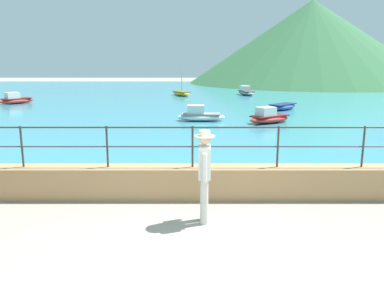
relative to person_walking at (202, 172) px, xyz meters
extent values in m
plane|color=gray|center=(-0.22, -1.87, -0.98)|extent=(120.00, 120.00, 0.00)
cube|color=tan|center=(-0.22, 1.33, -0.63)|extent=(20.00, 0.56, 0.70)
cylinder|color=#383330|center=(-3.90, 1.33, 0.17)|extent=(0.04, 0.04, 0.90)
cylinder|color=#383330|center=(-2.06, 1.33, 0.17)|extent=(0.04, 0.04, 0.90)
cylinder|color=#383330|center=(-0.22, 1.33, 0.17)|extent=(0.04, 0.04, 0.90)
cylinder|color=#383330|center=(1.62, 1.33, 0.17)|extent=(0.04, 0.04, 0.90)
cylinder|color=#383330|center=(3.46, 1.33, 0.17)|extent=(0.04, 0.04, 0.90)
cylinder|color=#383330|center=(-0.22, 1.33, 0.59)|extent=(18.40, 0.04, 0.04)
cylinder|color=#383330|center=(-0.22, 1.33, 0.17)|extent=(18.40, 0.03, 0.03)
cube|color=teal|center=(-0.22, 23.97, -0.95)|extent=(64.00, 44.32, 0.06)
cone|color=#33663D|center=(14.46, 43.21, 4.05)|extent=(30.16, 30.16, 10.06)
cylinder|color=beige|center=(0.00, 0.09, -0.55)|extent=(0.15, 0.15, 0.86)
cylinder|color=beige|center=(0.00, -0.09, -0.55)|extent=(0.15, 0.15, 0.86)
cube|color=beige|center=(0.00, 0.00, 0.18)|extent=(0.22, 0.36, 0.60)
cylinder|color=beige|center=(0.00, 0.24, 0.14)|extent=(0.09, 0.09, 0.52)
cylinder|color=beige|center=(0.00, -0.24, 0.14)|extent=(0.09, 0.09, 0.52)
sphere|color=beige|center=(0.00, 0.00, 0.61)|extent=(0.22, 0.22, 0.22)
cylinder|color=beige|center=(0.00, 0.00, 0.66)|extent=(0.38, 0.38, 0.02)
cylinder|color=beige|center=(0.00, 0.00, 0.72)|extent=(0.20, 0.20, 0.10)
ellipsoid|color=#2D4C9E|center=(5.12, 16.18, -0.74)|extent=(2.26, 2.26, 0.36)
cube|color=navy|center=(5.12, 16.18, -0.59)|extent=(1.84, 1.84, 0.06)
ellipsoid|color=red|center=(3.42, 11.36, -0.74)|extent=(2.42, 2.00, 0.36)
cube|color=maroon|center=(3.42, 11.36, -0.59)|extent=(1.96, 1.64, 0.06)
cube|color=silver|center=(3.21, 11.23, -0.36)|extent=(1.01, 0.96, 0.40)
ellipsoid|color=white|center=(0.21, 11.98, -0.74)|extent=(2.32, 0.95, 0.36)
cube|color=gray|center=(0.21, 11.98, -0.59)|extent=(1.86, 0.80, 0.06)
cube|color=silver|center=(-0.04, 11.98, -0.36)|extent=(0.81, 0.65, 0.40)
ellipsoid|color=red|center=(-12.05, 19.54, -0.74)|extent=(2.23, 2.29, 0.36)
cube|color=maroon|center=(-12.05, 19.54, -0.59)|extent=(1.82, 1.86, 0.06)
cube|color=silver|center=(-12.22, 19.36, -0.36)|extent=(1.01, 1.01, 0.40)
ellipsoid|color=gold|center=(-1.10, 25.32, -0.74)|extent=(1.89, 2.45, 0.36)
cube|color=brown|center=(-1.10, 25.32, -0.59)|extent=(1.56, 1.98, 0.06)
cylinder|color=#B2A899|center=(-1.05, 25.23, 0.31)|extent=(0.06, 0.06, 1.75)
ellipsoid|color=gray|center=(4.27, 25.88, -0.74)|extent=(1.51, 2.46, 0.36)
cube|color=#4D4D51|center=(4.27, 25.88, -0.59)|extent=(1.25, 1.98, 0.06)
cube|color=silver|center=(4.20, 26.12, -0.36)|extent=(0.83, 0.94, 0.40)
camera|label=1|loc=(-0.23, -6.93, 2.02)|focal=36.81mm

